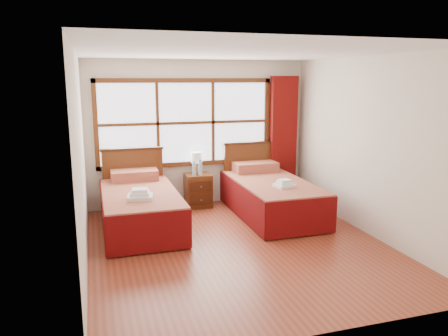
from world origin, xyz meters
name	(u,v)px	position (x,y,z in m)	size (l,w,h in m)	color
floor	(238,245)	(0.00, 0.00, 0.00)	(4.50, 4.50, 0.00)	brown
ceiling	(240,52)	(0.00, 0.00, 2.60)	(4.50, 4.50, 0.00)	white
wall_back	(199,133)	(0.00, 2.25, 1.30)	(4.00, 4.00, 0.00)	silver
wall_left	(81,161)	(-2.00, 0.00, 1.30)	(4.50, 4.50, 0.00)	silver
wall_right	(369,146)	(2.00, 0.00, 1.30)	(4.50, 4.50, 0.00)	silver
window	(186,123)	(-0.25, 2.21, 1.50)	(3.16, 0.06, 1.56)	white
curtain	(283,138)	(1.60, 2.11, 1.17)	(0.50, 0.16, 2.30)	#690C0A
bed_left	(140,206)	(-1.21, 1.20, 0.34)	(1.13, 2.20, 1.10)	#361B0B
bed_right	(270,195)	(0.97, 1.20, 0.34)	(1.15, 2.23, 1.12)	#361B0B
nightstand	(198,190)	(-0.09, 1.99, 0.30)	(0.45, 0.45, 0.60)	#562C13
towels_left	(140,195)	(-1.25, 0.68, 0.65)	(0.40, 0.36, 0.15)	white
towels_right	(284,184)	(0.99, 0.69, 0.65)	(0.32, 0.29, 0.12)	white
lamp	(196,158)	(-0.09, 2.11, 0.87)	(0.20, 0.20, 0.38)	#B9813B
bottle_near	(194,169)	(-0.18, 1.89, 0.72)	(0.07, 0.07, 0.26)	#A7C8D7
bottle_far	(200,168)	(-0.07, 1.90, 0.73)	(0.07, 0.07, 0.28)	#A7C8D7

